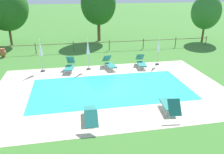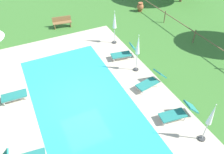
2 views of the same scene
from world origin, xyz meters
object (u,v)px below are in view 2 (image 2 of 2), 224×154
at_px(patio_umbrella_closed_row_west, 138,48).
at_px(patio_umbrella_closed_row_centre, 211,118).
at_px(sun_lounger_north_near_steps, 125,53).
at_px(patio_umbrella_closed_row_mid_west, 115,22).
at_px(sun_lounger_south_near_corner, 151,81).
at_px(sun_lounger_north_mid, 8,96).
at_px(sun_lounger_north_far, 178,113).
at_px(terracotta_urn_near_fence, 140,7).
at_px(wooden_bench_lawn_side, 62,22).

relative_size(patio_umbrella_closed_row_west, patio_umbrella_closed_row_centre, 1.08).
xyz_separation_m(sun_lounger_north_near_steps, patio_umbrella_closed_row_centre, (7.15, 0.14, 1.09)).
xyz_separation_m(sun_lounger_north_near_steps, patio_umbrella_closed_row_mid_west, (-2.03, 0.23, 1.28)).
relative_size(sun_lounger_north_near_steps, sun_lounger_south_near_corner, 0.96).
height_order(sun_lounger_north_mid, sun_lounger_south_near_corner, sun_lounger_south_near_corner).
distance_m(sun_lounger_north_far, terracotta_urn_near_fence, 12.57).
bearing_deg(sun_lounger_south_near_corner, sun_lounger_north_near_steps, -179.73).
relative_size(sun_lounger_north_mid, patio_umbrella_closed_row_west, 0.81).
height_order(sun_lounger_north_mid, wooden_bench_lawn_side, wooden_bench_lawn_side).
distance_m(sun_lounger_north_near_steps, wooden_bench_lawn_side, 6.56).
height_order(sun_lounger_north_near_steps, wooden_bench_lawn_side, sun_lounger_north_near_steps).
height_order(wooden_bench_lawn_side, terracotta_urn_near_fence, wooden_bench_lawn_side).
bearing_deg(sun_lounger_north_mid, wooden_bench_lawn_side, 144.36).
xyz_separation_m(sun_lounger_north_near_steps, patio_umbrella_closed_row_west, (1.45, 0.03, 1.26)).
bearing_deg(terracotta_urn_near_fence, sun_lounger_north_near_steps, -38.98).
distance_m(patio_umbrella_closed_row_centre, wooden_bench_lawn_side, 13.51).
distance_m(sun_lounger_north_far, wooden_bench_lawn_side, 11.97).
bearing_deg(sun_lounger_south_near_corner, terracotta_urn_near_fence, 152.13).
relative_size(sun_lounger_south_near_corner, wooden_bench_lawn_side, 1.29).
xyz_separation_m(sun_lounger_north_far, sun_lounger_south_near_corner, (-2.56, 0.12, 0.00)).
distance_m(sun_lounger_south_near_corner, patio_umbrella_closed_row_centre, 4.19).
bearing_deg(sun_lounger_north_far, wooden_bench_lawn_side, -168.46).
distance_m(wooden_bench_lawn_side, terracotta_urn_near_fence, 7.28).
bearing_deg(sun_lounger_south_near_corner, patio_umbrella_closed_row_centre, 1.77).
bearing_deg(wooden_bench_lawn_side, terracotta_urn_near_fence, 88.84).
bearing_deg(sun_lounger_north_mid, terracotta_urn_near_fence, 118.90).
relative_size(sun_lounger_north_mid, terracotta_urn_near_fence, 2.50).
bearing_deg(patio_umbrella_closed_row_mid_west, sun_lounger_north_far, -2.49).
xyz_separation_m(patio_umbrella_closed_row_centre, terracotta_urn_near_fence, (-13.06, 4.65, -1.06)).
relative_size(patio_umbrella_closed_row_mid_west, terracotta_urn_near_fence, 3.06).
xyz_separation_m(sun_lounger_north_far, patio_umbrella_closed_row_west, (-4.22, 0.13, 1.27)).
bearing_deg(sun_lounger_north_mid, sun_lounger_north_near_steps, 96.43).
bearing_deg(patio_umbrella_closed_row_west, sun_lounger_south_near_corner, -0.37).
height_order(patio_umbrella_closed_row_west, terracotta_urn_near_fence, patio_umbrella_closed_row_west).
xyz_separation_m(sun_lounger_north_near_steps, sun_lounger_south_near_corner, (3.11, 0.01, -0.01)).
height_order(sun_lounger_north_near_steps, sun_lounger_south_near_corner, sun_lounger_north_near_steps).
distance_m(sun_lounger_north_near_steps, sun_lounger_north_mid, 7.49).
bearing_deg(sun_lounger_north_far, patio_umbrella_closed_row_centre, 9.28).
bearing_deg(patio_umbrella_closed_row_mid_west, terracotta_urn_near_fence, 130.49).
height_order(patio_umbrella_closed_row_mid_west, wooden_bench_lawn_side, patio_umbrella_closed_row_mid_west).
xyz_separation_m(sun_lounger_north_mid, patio_umbrella_closed_row_centre, (6.31, 7.58, 1.12)).
distance_m(sun_lounger_north_far, patio_umbrella_closed_row_mid_west, 7.81).
bearing_deg(sun_lounger_north_near_steps, patio_umbrella_closed_row_mid_west, 173.45).
xyz_separation_m(sun_lounger_north_near_steps, wooden_bench_lawn_side, (-6.06, -2.50, 0.07)).
bearing_deg(patio_umbrella_closed_row_centre, wooden_bench_lawn_side, -168.71).
bearing_deg(sun_lounger_south_near_corner, sun_lounger_north_far, -2.62).
relative_size(patio_umbrella_closed_row_west, terracotta_urn_near_fence, 3.09).
distance_m(patio_umbrella_closed_row_mid_west, terracotta_urn_near_fence, 6.11).
height_order(sun_lounger_south_near_corner, terracotta_urn_near_fence, sun_lounger_south_near_corner).
distance_m(sun_lounger_north_far, sun_lounger_south_near_corner, 2.56).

